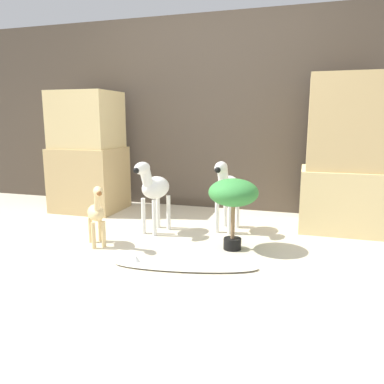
% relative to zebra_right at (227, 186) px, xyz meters
% --- Properties ---
extents(ground_plane, '(14.00, 14.00, 0.00)m').
position_rel_zebra_right_xyz_m(ground_plane, '(-0.34, -0.76, -0.43)').
color(ground_plane, beige).
extents(wall_back, '(6.40, 0.08, 2.20)m').
position_rel_zebra_right_xyz_m(wall_back, '(-0.34, 0.94, 0.67)').
color(wall_back, '#473D33').
rests_on(wall_back, ground_plane).
extents(rock_pillar_left, '(0.74, 0.63, 1.35)m').
position_rel_zebra_right_xyz_m(rock_pillar_left, '(-1.70, 0.40, 0.22)').
color(rock_pillar_left, tan).
rests_on(rock_pillar_left, ground_plane).
extents(rock_pillar_right, '(0.74, 0.63, 1.44)m').
position_rel_zebra_right_xyz_m(rock_pillar_right, '(1.03, 0.40, 0.25)').
color(rock_pillar_right, '#DBC184').
rests_on(rock_pillar_right, ground_plane).
extents(zebra_right, '(0.25, 0.47, 0.68)m').
position_rel_zebra_right_xyz_m(zebra_right, '(0.00, 0.00, 0.00)').
color(zebra_right, silver).
rests_on(zebra_right, ground_plane).
extents(zebra_left, '(0.28, 0.47, 0.68)m').
position_rel_zebra_right_xyz_m(zebra_left, '(-0.63, -0.24, 0.00)').
color(zebra_left, silver).
rests_on(zebra_left, ground_plane).
extents(giraffe_figurine, '(0.31, 0.34, 0.53)m').
position_rel_zebra_right_xyz_m(giraffe_figurine, '(-0.94, -0.72, -0.14)').
color(giraffe_figurine, '#E0C184').
rests_on(giraffe_figurine, ground_plane).
extents(potted_palm_front, '(0.40, 0.40, 0.58)m').
position_rel_zebra_right_xyz_m(potted_palm_front, '(0.15, -0.48, 0.02)').
color(potted_palm_front, black).
rests_on(potted_palm_front, ground_plane).
extents(surfboard, '(1.07, 0.42, 0.07)m').
position_rel_zebra_right_xyz_m(surfboard, '(-0.12, -0.95, -0.42)').
color(surfboard, silver).
rests_on(surfboard, ground_plane).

